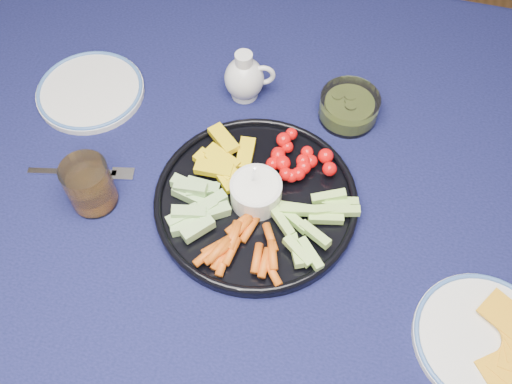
% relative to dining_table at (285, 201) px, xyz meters
% --- Properties ---
extents(dining_table, '(1.67, 1.07, 0.75)m').
position_rel_dining_table_xyz_m(dining_table, '(0.00, 0.00, 0.00)').
color(dining_table, '#4A3218').
rests_on(dining_table, ground).
extents(crudite_platter, '(0.33, 0.33, 0.11)m').
position_rel_dining_table_xyz_m(crudite_platter, '(-0.04, -0.07, 0.11)').
color(crudite_platter, black).
rests_on(crudite_platter, dining_table).
extents(creamer_pitcher, '(0.09, 0.07, 0.10)m').
position_rel_dining_table_xyz_m(creamer_pitcher, '(-0.12, 0.16, 0.13)').
color(creamer_pitcher, silver).
rests_on(creamer_pitcher, dining_table).
extents(pickle_bowl, '(0.11, 0.11, 0.05)m').
position_rel_dining_table_xyz_m(pickle_bowl, '(0.08, 0.15, 0.11)').
color(pickle_bowl, silver).
rests_on(pickle_bowl, dining_table).
extents(cheese_plate, '(0.20, 0.20, 0.02)m').
position_rel_dining_table_xyz_m(cheese_plate, '(0.34, -0.21, 0.10)').
color(cheese_plate, silver).
rests_on(cheese_plate, dining_table).
extents(juice_tumbler, '(0.08, 0.08, 0.09)m').
position_rel_dining_table_xyz_m(juice_tumbler, '(-0.29, -0.13, 0.13)').
color(juice_tumbler, silver).
rests_on(juice_tumbler, dining_table).
extents(fork_left, '(0.18, 0.06, 0.00)m').
position_rel_dining_table_xyz_m(fork_left, '(-0.32, -0.09, 0.09)').
color(fork_left, silver).
rests_on(fork_left, dining_table).
extents(side_plate_extra, '(0.20, 0.20, 0.02)m').
position_rel_dining_table_xyz_m(side_plate_extra, '(-0.40, 0.08, 0.10)').
color(side_plate_extra, silver).
rests_on(side_plate_extra, dining_table).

